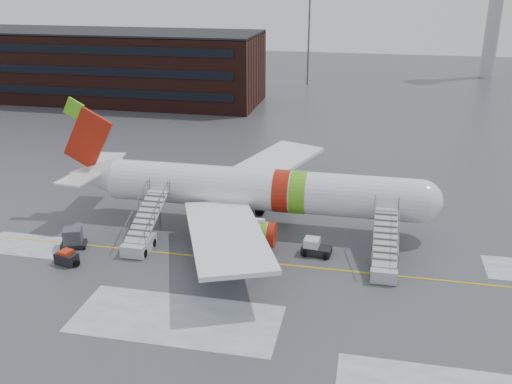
% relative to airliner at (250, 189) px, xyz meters
% --- Properties ---
extents(ground, '(260.00, 260.00, 0.00)m').
position_rel_airliner_xyz_m(ground, '(4.46, -6.24, -3.42)').
color(ground, '#494C4F').
rests_on(ground, ground).
extents(airliner, '(35.03, 32.97, 11.18)m').
position_rel_airliner_xyz_m(airliner, '(0.00, 0.00, 0.00)').
color(airliner, white).
rests_on(airliner, ground).
extents(airstair_fwd, '(2.05, 7.70, 3.48)m').
position_rel_airliner_xyz_m(airstair_fwd, '(12.10, -6.54, -2.35)').
color(airstair_fwd, '#AFB2B7').
rests_on(airstair_fwd, ground).
extents(airstair_aft, '(2.05, 7.70, 3.48)m').
position_rel_airliner_xyz_m(airstair_aft, '(-7.97, -6.54, -2.35)').
color(airstair_aft, '#B9BCC1').
rests_on(airstair_aft, ground).
extents(pushback_tug, '(2.54, 2.01, 1.38)m').
position_rel_airliner_xyz_m(pushback_tug, '(6.52, -4.88, -2.81)').
color(pushback_tug, black).
rests_on(pushback_tug, ground).
extents(uld_container, '(2.46, 2.14, 1.69)m').
position_rel_airliner_xyz_m(uld_container, '(-13.69, -7.73, -2.63)').
color(uld_container, black).
rests_on(uld_container, ground).
extents(baggage_tractor, '(2.37, 1.44, 1.18)m').
position_rel_airliner_xyz_m(baggage_tractor, '(-12.72, -10.63, -2.92)').
color(baggage_tractor, black).
rests_on(baggage_tractor, ground).
extents(terminal_building, '(62.00, 16.11, 12.30)m').
position_rel_airliner_xyz_m(terminal_building, '(-40.54, 48.74, 2.78)').
color(terminal_building, '#3F1E16').
rests_on(terminal_building, ground).
extents(light_mast_far_n, '(1.20, 1.20, 24.25)m').
position_rel_airliner_xyz_m(light_mast_far_n, '(-3.54, 71.76, 10.42)').
color(light_mast_far_n, '#595B60').
rests_on(light_mast_far_n, ground).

